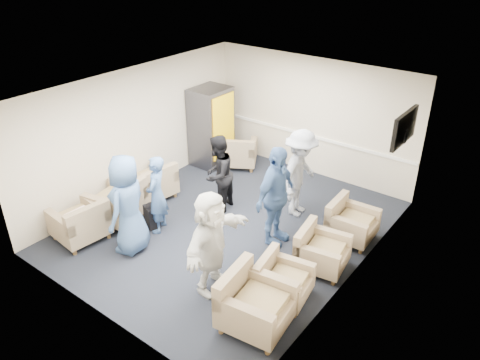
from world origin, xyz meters
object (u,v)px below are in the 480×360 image
Objects in this scene: armchair_left_far at (153,184)px; armchair_corner at (238,154)px; vending_machine at (211,127)px; armchair_right_midfar at (319,252)px; armchair_right_near at (253,305)px; person_mid_left at (157,195)px; person_back_right at (300,174)px; armchair_left_mid at (119,204)px; person_back_left at (218,174)px; person_front_right at (212,242)px; armchair_left_near at (81,224)px; person_mid_right at (276,197)px; armchair_right_midnear at (281,282)px; armchair_right_far at (349,223)px; person_front_left at (128,205)px.

armchair_left_far is 0.84× the size of armchair_corner.
armchair_right_midfar is at bearing -26.52° from vending_machine.
armchair_right_near is 0.89× the size of armchair_corner.
person_mid_left is 2.77m from person_back_right.
person_back_left is (1.28, 1.49, 0.44)m from armchair_left_mid.
armchair_corner is 0.67× the size of person_front_right.
armchair_left_mid is 1.03m from armchair_left_far.
person_mid_right is (2.83, 2.09, 0.60)m from armchair_left_near.
armchair_left_far reaches higher than armchair_right_midfar.
vending_machine is (-4.06, 2.02, 0.63)m from armchair_right_midfar.
armchair_left_near is at bearing -65.08° from person_mid_left.
person_front_right is (-1.11, -1.45, 0.54)m from armchair_right_midfar.
person_mid_left is at bearing -69.08° from vending_machine.
person_mid_left reaches higher than armchair_right_midfar.
armchair_right_near is 5.19m from armchair_corner.
armchair_right_far is (0.13, 2.11, 0.02)m from armchair_right_midnear.
armchair_right_far is 1.52m from person_mid_right.
vending_machine reaches higher than armchair_right_far.
armchair_right_midnear is 2.91m from person_front_left.
person_back_right is at bearing 123.96° from armchair_left_far.
person_mid_right reaches higher than person_back_right.
armchair_right_near is 2.19m from person_mid_right.
person_back_right is 1.12m from person_mid_right.
person_back_right is at bearing 15.32° from armchair_right_midnear.
armchair_left_near is at bearing 125.49° from person_mid_right.
armchair_right_midfar is 1.91m from person_front_right.
armchair_right_midnear is at bearing -143.63° from person_mid_right.
person_mid_left is 0.85× the size of person_back_right.
person_mid_right reaches higher than armchair_right_near.
armchair_corner is 3.14m from person_mid_left.
armchair_right_far is 2.83m from person_front_right.
person_front_right is at bearing 90.96° from armchair_corner.
person_front_left reaches higher than armchair_left_far.
person_mid_right reaches higher than armchair_corner.
armchair_left_near is at bearing 94.00° from armchair_right_midnear.
armchair_corner is 0.63× the size of person_front_left.
person_back_left is 0.90× the size of person_back_right.
armchair_left_far is 4.18m from armchair_right_near.
vending_machine is (-4.08, 0.93, 0.63)m from armchair_right_far.
armchair_right_midnear is at bearing 109.51° from armchair_left_near.
armchair_right_near is 0.60× the size of person_front_right.
person_front_left reaches higher than person_back_left.
vending_machine is 3.05m from person_mid_left.
armchair_right_midfar is at bearing 176.24° from armchair_right_far.
person_back_right is at bearing 78.30° from armchair_right_far.
armchair_right_midnear is at bearing 104.38° from armchair_corner.
armchair_right_far is 0.51× the size of person_back_left.
person_mid_left is 0.89× the size of person_front_right.
armchair_left_mid reaches higher than armchair_right_midfar.
armchair_left_near is at bearing 11.25° from armchair_left_far.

